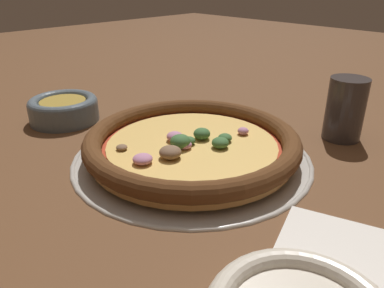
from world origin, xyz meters
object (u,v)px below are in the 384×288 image
napkin (335,249)px  pizza_tray (192,156)px  pizza (192,143)px  bowl_near (64,108)px  drinking_cup (345,109)px

napkin → pizza_tray: bearing=-10.0°
pizza → napkin: bearing=170.0°
pizza_tray → bowl_near: bearing=12.5°
drinking_cup → bowl_near: bearing=36.1°
bowl_near → napkin: bearing=-178.1°
pizza → napkin: (-0.25, 0.04, -0.02)m
bowl_near → drinking_cup: size_ratio=1.22×
pizza_tray → drinking_cup: 0.27m
bowl_near → napkin: size_ratio=0.87×
pizza_tray → drinking_cup: drinking_cup is taller
bowl_near → napkin: 0.53m
pizza → drinking_cup: 0.26m
pizza_tray → napkin: same height
napkin → drinking_cup: bearing=-65.4°
pizza_tray → bowl_near: 0.29m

